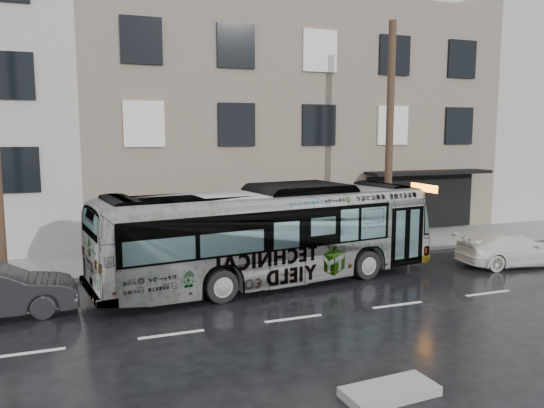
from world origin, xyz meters
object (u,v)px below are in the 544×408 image
(bus, at_px, (270,235))
(white_sedan, at_px, (513,249))
(utility_pole_front, at_px, (389,138))
(sign_post, at_px, (410,219))

(bus, height_order, white_sedan, bus)
(utility_pole_front, bearing_deg, white_sedan, -45.53)
(white_sedan, bearing_deg, bus, 91.38)
(sign_post, relative_size, white_sedan, 0.57)
(sign_post, xyz_separation_m, bus, (-7.01, -2.39, 0.24))
(utility_pole_front, xyz_separation_m, white_sedan, (3.27, -3.33, -4.04))
(utility_pole_front, distance_m, white_sedan, 6.17)
(sign_post, bearing_deg, bus, -161.20)
(white_sedan, bearing_deg, sign_post, 40.34)
(utility_pole_front, bearing_deg, sign_post, 0.00)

